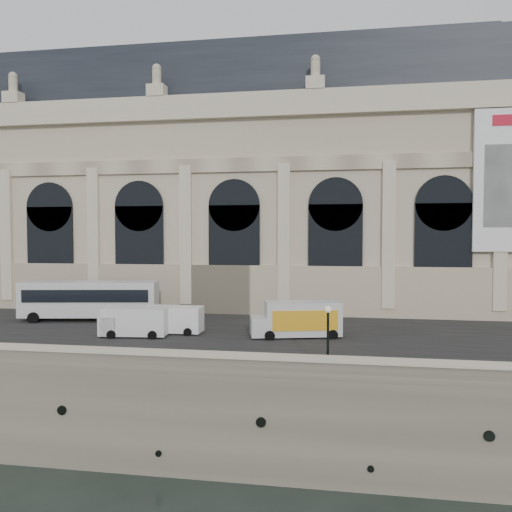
# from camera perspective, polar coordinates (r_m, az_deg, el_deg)

# --- Properties ---
(ground) EXTENTS (260.00, 260.00, 0.00)m
(ground) POSITION_cam_1_polar(r_m,az_deg,el_deg) (31.11, -3.41, -24.41)
(ground) COLOR black
(ground) RESTS_ON ground
(quay) EXTENTS (160.00, 70.00, 6.00)m
(quay) POSITION_cam_1_polar(r_m,az_deg,el_deg) (63.36, 3.52, -7.60)
(quay) COLOR gray
(quay) RESTS_ON ground
(street) EXTENTS (160.00, 24.00, 0.06)m
(street) POSITION_cam_1_polar(r_m,az_deg,el_deg) (42.30, 0.72, -8.48)
(street) COLOR #2D2D2D
(street) RESTS_ON quay
(parapet) EXTENTS (160.00, 1.40, 1.21)m
(parapet) POSITION_cam_1_polar(r_m,az_deg,el_deg) (29.30, -3.18, -12.25)
(parapet) COLOR gray
(parapet) RESTS_ON quay
(museum) EXTENTS (69.00, 18.70, 29.10)m
(museum) POSITION_cam_1_polar(r_m,az_deg,el_deg) (59.46, -2.63, 7.92)
(museum) COLOR beige
(museum) RESTS_ON quay
(bus_left) EXTENTS (12.79, 4.68, 3.69)m
(bus_left) POSITION_cam_1_polar(r_m,az_deg,el_deg) (49.10, -18.49, -4.67)
(bus_left) COLOR silver
(bus_left) RESTS_ON quay
(van_b) EXTENTS (5.38, 2.57, 2.32)m
(van_b) POSITION_cam_1_polar(r_m,az_deg,el_deg) (40.75, -14.06, -7.33)
(van_b) COLOR silver
(van_b) RESTS_ON quay
(van_c) EXTENTS (5.01, 2.11, 2.22)m
(van_c) POSITION_cam_1_polar(r_m,az_deg,el_deg) (41.52, -9.92, -7.18)
(van_c) COLOR white
(van_c) RESTS_ON quay
(box_truck) EXTENTS (7.32, 3.84, 2.82)m
(box_truck) POSITION_cam_1_polar(r_m,az_deg,el_deg) (39.46, 4.78, -7.24)
(box_truck) COLOR silver
(box_truck) RESTS_ON quay
(lamp_right) EXTENTS (0.40, 0.40, 3.95)m
(lamp_right) POSITION_cam_1_polar(r_m,az_deg,el_deg) (29.55, 8.22, -9.47)
(lamp_right) COLOR black
(lamp_right) RESTS_ON quay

